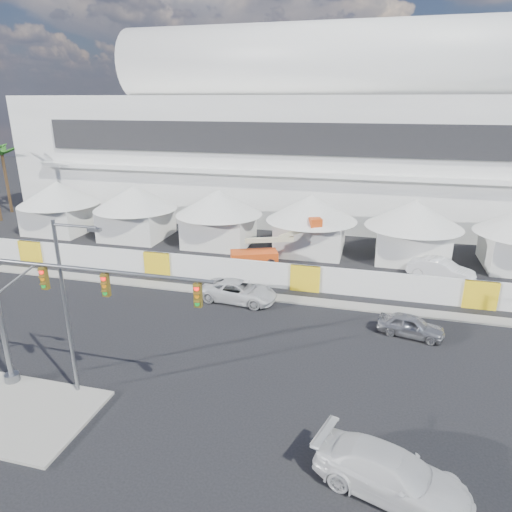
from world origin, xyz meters
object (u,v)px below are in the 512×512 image
(boom_lift, at_px, (263,254))
(pickup_curb, at_px, (239,291))
(lot_car_a, at_px, (441,270))
(pickup_near, at_px, (392,474))
(sedan_silver, at_px, (411,326))
(streetlight_median, at_px, (69,298))
(traffic_mast, at_px, (41,310))

(boom_lift, bearing_deg, pickup_curb, -110.55)
(pickup_curb, relative_size, lot_car_a, 1.07)
(pickup_near, bearing_deg, pickup_curb, 52.06)
(pickup_curb, bearing_deg, sedan_silver, -95.85)
(lot_car_a, distance_m, boom_lift, 14.47)
(streetlight_median, bearing_deg, sedan_silver, 32.45)
(traffic_mast, bearing_deg, sedan_silver, 30.72)
(traffic_mast, relative_size, boom_lift, 1.40)
(pickup_curb, height_order, lot_car_a, lot_car_a)
(sedan_silver, distance_m, boom_lift, 15.15)
(sedan_silver, xyz_separation_m, pickup_curb, (-11.48, 2.18, 0.08))
(pickup_curb, relative_size, pickup_near, 0.94)
(pickup_curb, xyz_separation_m, lot_car_a, (14.30, 7.97, 0.08))
(pickup_curb, distance_m, traffic_mast, 14.19)
(boom_lift, bearing_deg, lot_car_a, -19.89)
(lot_car_a, bearing_deg, boom_lift, 114.27)
(pickup_curb, relative_size, traffic_mast, 0.47)
(boom_lift, bearing_deg, sedan_silver, -61.50)
(pickup_curb, bearing_deg, pickup_near, -140.40)
(pickup_near, bearing_deg, lot_car_a, 6.85)
(pickup_near, bearing_deg, boom_lift, 42.26)
(lot_car_a, bearing_deg, streetlight_median, 159.77)
(pickup_near, distance_m, traffic_mast, 16.44)
(sedan_silver, distance_m, streetlight_median, 19.26)
(pickup_curb, xyz_separation_m, pickup_near, (10.12, -14.61, 0.08))
(traffic_mast, xyz_separation_m, boom_lift, (5.64, 19.96, -3.29))
(pickup_curb, distance_m, streetlight_median, 13.69)
(traffic_mast, distance_m, boom_lift, 21.00)
(lot_car_a, bearing_deg, sedan_silver, -173.07)
(sedan_silver, bearing_deg, pickup_curb, 91.46)
(lot_car_a, height_order, traffic_mast, traffic_mast)
(pickup_curb, bearing_deg, streetlight_median, 165.35)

